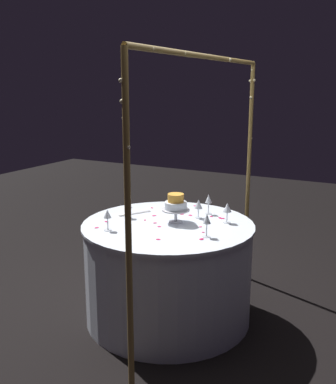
% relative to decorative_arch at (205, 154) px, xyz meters
% --- Properties ---
extents(ground_plane, '(12.00, 12.00, 0.00)m').
position_rel_decorative_arch_xyz_m(ground_plane, '(-0.00, -0.31, -1.37)').
color(ground_plane, black).
extents(decorative_arch, '(2.11, 0.06, 2.06)m').
position_rel_decorative_arch_xyz_m(decorative_arch, '(0.00, 0.00, 0.00)').
color(decorative_arch, olive).
rests_on(decorative_arch, ground).
extents(main_table, '(1.35, 1.35, 0.80)m').
position_rel_decorative_arch_xyz_m(main_table, '(-0.00, -0.31, -0.97)').
color(main_table, silver).
rests_on(main_table, ground).
extents(tiered_cake, '(0.22, 0.22, 0.23)m').
position_rel_decorative_arch_xyz_m(tiered_cake, '(-0.05, -0.27, -0.43)').
color(tiered_cake, silver).
rests_on(tiered_cake, main_table).
extents(wine_glass_0, '(0.06, 0.06, 0.17)m').
position_rel_decorative_arch_xyz_m(wine_glass_0, '(0.15, 0.09, -0.45)').
color(wine_glass_0, silver).
rests_on(wine_glass_0, main_table).
extents(wine_glass_1, '(0.06, 0.06, 0.16)m').
position_rel_decorative_arch_xyz_m(wine_glass_1, '(0.36, -0.62, -0.45)').
color(wine_glass_1, silver).
rests_on(wine_glass_1, main_table).
extents(wine_glass_2, '(0.06, 0.06, 0.14)m').
position_rel_decorative_arch_xyz_m(wine_glass_2, '(0.02, -0.66, -0.47)').
color(wine_glass_2, silver).
rests_on(wine_glass_2, main_table).
extents(wine_glass_3, '(0.06, 0.06, 0.15)m').
position_rel_decorative_arch_xyz_m(wine_glass_3, '(-0.25, -0.16, -0.46)').
color(wine_glass_3, silver).
rests_on(wine_glass_3, main_table).
extents(wine_glass_4, '(0.07, 0.07, 0.16)m').
position_rel_decorative_arch_xyz_m(wine_glass_4, '(-0.23, 0.09, -0.45)').
color(wine_glass_4, silver).
rests_on(wine_glass_4, main_table).
extents(wine_glass_5, '(0.06, 0.06, 0.17)m').
position_rel_decorative_arch_xyz_m(wine_glass_5, '(-0.39, -0.13, -0.45)').
color(wine_glass_5, silver).
rests_on(wine_glass_5, main_table).
extents(cake_knife, '(0.27, 0.17, 0.01)m').
position_rel_decorative_arch_xyz_m(cake_knife, '(-0.09, -0.69, -0.57)').
color(cake_knife, silver).
rests_on(cake_knife, main_table).
extents(rose_petal_0, '(0.03, 0.04, 0.00)m').
position_rel_decorative_arch_xyz_m(rose_petal_0, '(-0.33, -0.08, -0.57)').
color(rose_petal_0, '#C61951').
rests_on(rose_petal_0, main_table).
extents(rose_petal_1, '(0.03, 0.04, 0.00)m').
position_rel_decorative_arch_xyz_m(rose_petal_1, '(0.11, -0.32, -0.57)').
color(rose_petal_1, '#C61951').
rests_on(rose_petal_1, main_table).
extents(rose_petal_2, '(0.03, 0.04, 0.00)m').
position_rel_decorative_arch_xyz_m(rose_petal_2, '(0.37, -0.19, -0.57)').
color(rose_petal_2, '#C61951').
rests_on(rose_petal_2, main_table).
extents(rose_petal_3, '(0.03, 0.04, 0.00)m').
position_rel_decorative_arch_xyz_m(rose_petal_3, '(0.04, -0.40, -0.57)').
color(rose_petal_3, '#C61951').
rests_on(rose_petal_3, main_table).
extents(rose_petal_4, '(0.05, 0.05, 0.00)m').
position_rel_decorative_arch_xyz_m(rose_petal_4, '(-0.13, -0.50, -0.57)').
color(rose_petal_4, '#C61951').
rests_on(rose_petal_4, main_table).
extents(rose_petal_5, '(0.03, 0.04, 0.00)m').
position_rel_decorative_arch_xyz_m(rose_petal_5, '(0.19, -0.76, -0.57)').
color(rose_petal_5, '#C61951').
rests_on(rose_petal_5, main_table).
extents(rose_petal_6, '(0.05, 0.04, 0.00)m').
position_rel_decorative_arch_xyz_m(rose_petal_6, '(-0.33, -0.00, -0.57)').
color(rose_petal_6, '#C61951').
rests_on(rose_petal_6, main_table).
extents(rose_petal_7, '(0.03, 0.03, 0.00)m').
position_rel_decorative_arch_xyz_m(rose_petal_7, '(-0.03, -0.04, -0.57)').
color(rose_petal_7, '#C61951').
rests_on(rose_petal_7, main_table).
extents(rose_petal_8, '(0.04, 0.04, 0.00)m').
position_rel_decorative_arch_xyz_m(rose_petal_8, '(-0.60, -0.49, -0.57)').
color(rose_petal_8, '#C61951').
rests_on(rose_petal_8, main_table).
extents(rose_petal_9, '(0.04, 0.04, 0.00)m').
position_rel_decorative_arch_xyz_m(rose_petal_9, '(0.36, -0.73, -0.57)').
color(rose_petal_9, '#C61951').
rests_on(rose_petal_9, main_table).
extents(rose_petal_10, '(0.03, 0.03, 0.00)m').
position_rel_decorative_arch_xyz_m(rose_petal_10, '(0.02, -0.51, -0.57)').
color(rose_petal_10, '#C61951').
rests_on(rose_petal_10, main_table).
extents(rose_petal_11, '(0.05, 0.04, 0.00)m').
position_rel_decorative_arch_xyz_m(rose_petal_11, '(-0.28, -0.32, -0.57)').
color(rose_petal_11, '#C61951').
rests_on(rose_petal_11, main_table).
extents(rose_petal_12, '(0.03, 0.04, 0.00)m').
position_rel_decorative_arch_xyz_m(rose_petal_12, '(-0.28, -0.24, -0.57)').
color(rose_petal_12, '#C61951').
rests_on(rose_petal_12, main_table).
extents(rose_petal_13, '(0.04, 0.03, 0.00)m').
position_rel_decorative_arch_xyz_m(rose_petal_13, '(0.22, 0.08, -0.57)').
color(rose_petal_13, '#C61951').
rests_on(rose_petal_13, main_table).
extents(rose_petal_14, '(0.05, 0.05, 0.00)m').
position_rel_decorative_arch_xyz_m(rose_petal_14, '(-0.32, 0.02, -0.57)').
color(rose_petal_14, '#C61951').
rests_on(rose_petal_14, main_table).
extents(rose_petal_15, '(0.03, 0.03, 0.00)m').
position_rel_decorative_arch_xyz_m(rose_petal_15, '(-0.33, -0.64, -0.57)').
color(rose_petal_15, '#C61951').
rests_on(rose_petal_15, main_table).
extents(rose_petal_16, '(0.03, 0.03, 0.00)m').
position_rel_decorative_arch_xyz_m(rose_petal_16, '(0.08, 0.03, -0.57)').
color(rose_petal_16, '#C61951').
rests_on(rose_petal_16, main_table).
extents(rose_petal_17, '(0.04, 0.04, 0.00)m').
position_rel_decorative_arch_xyz_m(rose_petal_17, '(-0.57, -0.33, -0.57)').
color(rose_petal_17, '#C61951').
rests_on(rose_petal_17, main_table).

